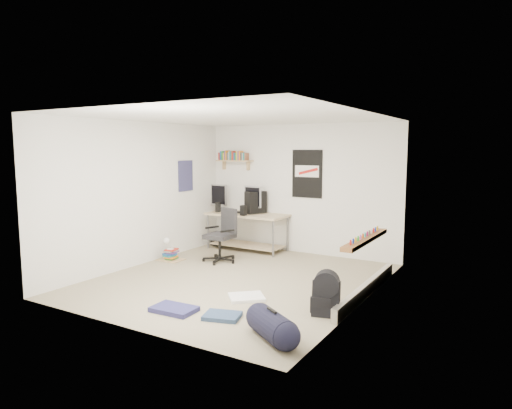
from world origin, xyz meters
The scene contains 26 objects.
floor centered at (0.00, 0.00, -0.01)m, with size 4.00×4.50×0.01m, color gray.
ceiling centered at (0.00, 0.00, 2.50)m, with size 4.00×4.50×0.01m, color white.
back_wall centered at (0.00, 2.25, 1.25)m, with size 4.00×0.01×2.50m, color silver.
left_wall centered at (-2.00, 0.00, 1.25)m, with size 0.01×4.50×2.50m, color silver.
right_wall centered at (2.00, 0.00, 1.25)m, with size 0.01×4.50×2.50m, color silver.
desk centered at (-1.00, 1.90, 0.36)m, with size 1.63×0.71×0.75m, color tan.
monitor_left centered at (-1.71, 1.94, 0.96)m, with size 0.40×0.10×0.44m, color #AFAFB4.
monitor_right centered at (-0.93, 2.00, 0.96)m, with size 0.39×0.10×0.43m, color #ACADB1.
pc_tower centered at (-0.86, 2.00, 0.96)m, with size 0.20×0.42×0.44m, color black.
keyboard centered at (-1.21, 1.86, 0.76)m, with size 0.44×0.15×0.02m, color black.
speaker_left centered at (-1.62, 1.76, 0.84)m, with size 0.09×0.09×0.19m, color black.
speaker_right centered at (-0.90, 1.60, 0.84)m, with size 0.10×0.10×0.20m, color black.
office_chair centered at (-0.92, 0.83, 0.49)m, with size 0.63×0.63×0.97m, color #232325.
wall_shelf centered at (-1.45, 2.14, 1.78)m, with size 0.80×0.22×0.24m, color tan.
poster_back_wall centered at (0.15, 2.23, 1.55)m, with size 0.62×0.03×0.92m, color black.
poster_left_wall centered at (-1.99, 1.20, 1.50)m, with size 0.02×0.42×0.60m, color navy.
window centered at (1.95, 0.30, 1.45)m, with size 0.10×1.50×1.26m, color brown.
baseboard_heater centered at (1.96, 0.30, 0.09)m, with size 0.08×2.50×0.18m, color #B7B2A8.
backpack centered at (1.75, -0.69, 0.20)m, with size 0.33×0.27×0.44m, color black.
duffel_bag centered at (1.54, -1.69, 0.14)m, with size 0.31×0.31×0.61m, color black.
tshirt centered at (0.59, -0.68, 0.02)m, with size 0.46×0.39×0.04m, color white.
jeans_a centered at (0.07, -1.57, 0.03)m, with size 0.55×0.35×0.06m, color navy.
jeans_b centered at (0.72, -1.45, 0.03)m, with size 0.43×0.32×0.05m, color navy.
book_stack centered at (-1.75, 0.44, 0.15)m, with size 0.40×0.33×0.27m, color brown.
desk_lamp centered at (-1.73, 0.42, 0.38)m, with size 0.13×0.22×0.22m, color silver.
subwoofer centered at (-1.75, 1.95, 0.14)m, with size 0.23×0.23×0.26m, color black.
Camera 1 is at (3.77, -5.78, 2.03)m, focal length 32.00 mm.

